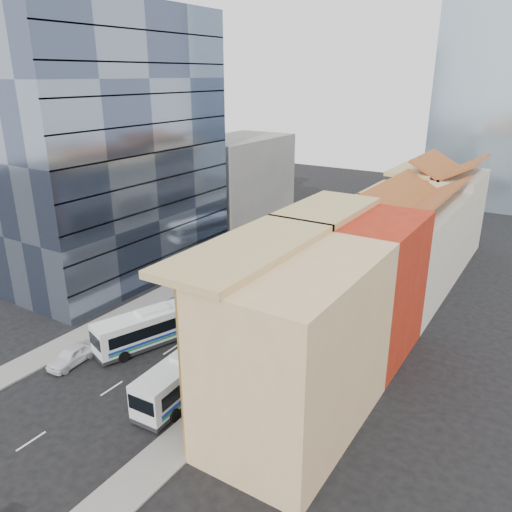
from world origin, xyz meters
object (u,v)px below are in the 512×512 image
Objects in this scene: office_tower at (115,148)px; bus_right at (190,370)px; shophouse_tan at (298,348)px; bus_left_far at (277,242)px; sedan_left at (72,355)px; bus_left_near at (154,326)px.

bus_right is at bearing -33.68° from office_tower.
shophouse_tan is 9.74m from bus_right.
bus_left_far is 32.85m from sedan_left.
bus_right is (7.28, -3.86, -0.00)m from bus_left_near.
shophouse_tan is at bearing 5.20° from sedan_left.
shophouse_tan reaches higher than bus_left_far.
office_tower is 23.97m from bus_left_far.
shophouse_tan reaches higher than bus_left_near.
bus_left_far is at bearing 114.69° from bus_left_near.
bus_left_far is at bearing 84.24° from sedan_left.
shophouse_tan is 16.83m from bus_left_near.
shophouse_tan is at bearing 2.67° from bus_right.
bus_left_near is at bearing 149.20° from bus_right.
sedan_left is at bearing -100.23° from bus_left_near.
bus_left_near is at bearing 56.48° from sedan_left.
sedan_left is (11.50, -17.23, -14.23)m from office_tower.
shophouse_tan is 35.19m from office_tower.
bus_right reaches higher than bus_left_far.
bus_left_near is 7.22m from sedan_left.
bus_left_near reaches higher than bus_left_far.
office_tower reaches higher than shophouse_tan.
bus_right is at bearing -85.14° from bus_left_far.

